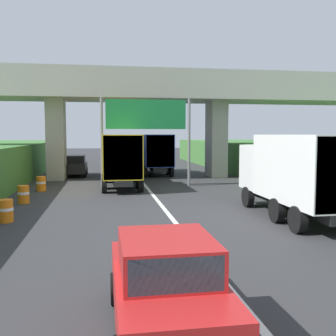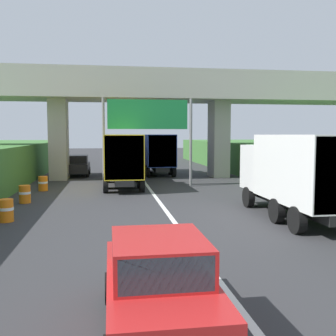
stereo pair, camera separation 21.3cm
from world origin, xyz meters
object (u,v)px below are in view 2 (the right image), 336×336
at_px(truck_silver, 121,152).
at_px(car_black, 78,166).
at_px(truck_blue, 157,152).
at_px(truck_white, 296,172).
at_px(overhead_highway_sign, 148,121).
at_px(construction_barrel_3, 25,194).
at_px(construction_barrel_2, 6,210).
at_px(construction_barrel_4, 43,183).
at_px(car_red, 158,285).
at_px(truck_yellow, 122,158).

bearing_deg(truck_silver, car_black, -168.49).
height_order(truck_silver, truck_blue, same).
relative_size(truck_white, truck_blue, 1.00).
distance_m(overhead_highway_sign, construction_barrel_3, 9.29).
distance_m(overhead_highway_sign, construction_barrel_2, 12.11).
bearing_deg(construction_barrel_4, construction_barrel_2, -90.21).
relative_size(truck_silver, car_red, 1.78).
relative_size(overhead_highway_sign, car_black, 1.43).
relative_size(construction_barrel_2, construction_barrel_4, 1.00).
xyz_separation_m(truck_white, truck_blue, (-3.36, 18.89, 0.00)).
xyz_separation_m(overhead_highway_sign, truck_yellow, (-1.66, 0.05, -2.39)).
height_order(overhead_highway_sign, truck_white, overhead_highway_sign).
bearing_deg(truck_silver, construction_barrel_3, -110.86).
xyz_separation_m(truck_yellow, construction_barrel_3, (-5.07, -5.15, -1.47)).
bearing_deg(construction_barrel_3, car_black, 82.69).
distance_m(truck_silver, construction_barrel_3, 14.69).
relative_size(car_red, construction_barrel_4, 4.56).
distance_m(truck_blue, car_black, 6.81).
distance_m(overhead_highway_sign, truck_white, 11.98).
height_order(truck_blue, construction_barrel_4, truck_blue).
xyz_separation_m(construction_barrel_2, construction_barrel_3, (-0.16, 4.31, 0.00)).
relative_size(truck_white, car_black, 1.78).
distance_m(construction_barrel_3, construction_barrel_4, 4.32).
bearing_deg(truck_white, construction_barrel_4, 139.52).
bearing_deg(car_red, truck_blue, 83.02).
bearing_deg(construction_barrel_3, truck_silver, 69.14).
distance_m(truck_blue, construction_barrel_4, 12.29).
relative_size(truck_blue, construction_barrel_4, 8.11).
xyz_separation_m(car_red, construction_barrel_4, (-4.84, 18.18, -0.40)).
bearing_deg(truck_white, construction_barrel_3, 154.76).
height_order(truck_white, truck_silver, same).
bearing_deg(car_red, overhead_highway_sign, 84.87).
height_order(truck_blue, car_red, truck_blue).
bearing_deg(truck_yellow, car_black, 113.68).
relative_size(car_red, construction_barrel_3, 4.56).
bearing_deg(truck_white, truck_silver, 108.78).
bearing_deg(construction_barrel_2, truck_yellow, 62.57).
xyz_separation_m(truck_white, construction_barrel_4, (-11.53, 9.84, -1.47)).
relative_size(truck_white, truck_silver, 1.00).
height_order(truck_blue, car_black, truck_blue).
distance_m(car_red, construction_barrel_3, 14.76).
xyz_separation_m(truck_silver, car_black, (-3.54, -0.72, -1.08)).
distance_m(overhead_highway_sign, truck_yellow, 2.91).
distance_m(truck_white, construction_barrel_2, 11.72).
relative_size(truck_yellow, construction_barrel_3, 8.11).
relative_size(overhead_highway_sign, construction_barrel_2, 6.53).
height_order(car_red, construction_barrel_3, car_red).
height_order(overhead_highway_sign, car_black, overhead_highway_sign).
bearing_deg(truck_blue, construction_barrel_4, -132.08).
bearing_deg(truck_blue, truck_silver, 174.79).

